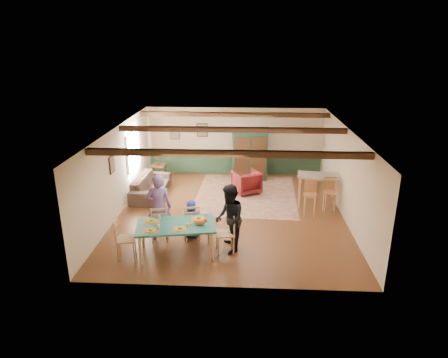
# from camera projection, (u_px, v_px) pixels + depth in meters

# --- Properties ---
(floor) EXTENTS (8.00, 8.00, 0.00)m
(floor) POSITION_uv_depth(u_px,v_px,m) (231.00, 213.00, 12.66)
(floor) COLOR #532B17
(floor) RESTS_ON ground
(wall_back) EXTENTS (7.00, 0.02, 2.70)m
(wall_back) POSITION_uv_depth(u_px,v_px,m) (235.00, 141.00, 15.98)
(wall_back) COLOR beige
(wall_back) RESTS_ON floor
(wall_left) EXTENTS (0.02, 8.00, 2.70)m
(wall_left) POSITION_uv_depth(u_px,v_px,m) (118.00, 171.00, 12.40)
(wall_left) COLOR beige
(wall_left) RESTS_ON floor
(wall_right) EXTENTS (0.02, 8.00, 2.70)m
(wall_right) POSITION_uv_depth(u_px,v_px,m) (347.00, 175.00, 12.03)
(wall_right) COLOR beige
(wall_right) RESTS_ON floor
(ceiling) EXTENTS (7.00, 8.00, 0.02)m
(ceiling) POSITION_uv_depth(u_px,v_px,m) (231.00, 130.00, 11.77)
(ceiling) COLOR white
(ceiling) RESTS_ON wall_back
(wainscot_back) EXTENTS (6.95, 0.03, 0.90)m
(wainscot_back) POSITION_uv_depth(u_px,v_px,m) (234.00, 163.00, 16.26)
(wainscot_back) COLOR #1F3926
(wainscot_back) RESTS_ON floor
(ceiling_beam_front) EXTENTS (6.95, 0.16, 0.16)m
(ceiling_beam_front) POSITION_uv_depth(u_px,v_px,m) (227.00, 154.00, 9.63)
(ceiling_beam_front) COLOR black
(ceiling_beam_front) RESTS_ON ceiling
(ceiling_beam_mid) EXTENTS (6.95, 0.16, 0.16)m
(ceiling_beam_mid) POSITION_uv_depth(u_px,v_px,m) (232.00, 130.00, 12.17)
(ceiling_beam_mid) COLOR black
(ceiling_beam_mid) RESTS_ON ceiling
(ceiling_beam_back) EXTENTS (6.95, 0.16, 0.16)m
(ceiling_beam_back) POSITION_uv_depth(u_px,v_px,m) (234.00, 115.00, 14.62)
(ceiling_beam_back) COLOR black
(ceiling_beam_back) RESTS_ON ceiling
(window_left) EXTENTS (0.06, 1.60, 1.30)m
(window_left) POSITION_uv_depth(u_px,v_px,m) (134.00, 150.00, 13.93)
(window_left) COLOR white
(window_left) RESTS_ON wall_left
(picture_left_wall) EXTENTS (0.04, 0.42, 0.52)m
(picture_left_wall) POSITION_uv_depth(u_px,v_px,m) (112.00, 164.00, 11.70)
(picture_left_wall) COLOR tan
(picture_left_wall) RESTS_ON wall_left
(picture_back_a) EXTENTS (0.45, 0.04, 0.55)m
(picture_back_a) POSITION_uv_depth(u_px,v_px,m) (202.00, 130.00, 15.87)
(picture_back_a) COLOR tan
(picture_back_a) RESTS_ON wall_back
(picture_back_b) EXTENTS (0.38, 0.04, 0.48)m
(picture_back_b) POSITION_uv_depth(u_px,v_px,m) (175.00, 133.00, 15.98)
(picture_back_b) COLOR tan
(picture_back_b) RESTS_ON wall_back
(dining_table) EXTENTS (2.12, 1.42, 0.82)m
(dining_table) POSITION_uv_depth(u_px,v_px,m) (176.00, 239.00, 10.15)
(dining_table) COLOR #1D5C4F
(dining_table) RESTS_ON floor
(dining_chair_far_left) EXTENTS (0.53, 0.55, 1.04)m
(dining_chair_far_left) POSITION_uv_depth(u_px,v_px,m) (160.00, 223.00, 10.81)
(dining_chair_far_left) COLOR tan
(dining_chair_far_left) RESTS_ON floor
(dining_chair_far_right) EXTENTS (0.53, 0.55, 1.04)m
(dining_chair_far_right) POSITION_uv_depth(u_px,v_px,m) (192.00, 221.00, 10.90)
(dining_chair_far_right) COLOR tan
(dining_chair_far_right) RESTS_ON floor
(dining_chair_end_left) EXTENTS (0.55, 0.53, 1.04)m
(dining_chair_end_left) POSITION_uv_depth(u_px,v_px,m) (126.00, 238.00, 9.98)
(dining_chair_end_left) COLOR tan
(dining_chair_end_left) RESTS_ON floor
(dining_chair_end_right) EXTENTS (0.55, 0.53, 1.04)m
(dining_chair_end_right) POSITION_uv_depth(u_px,v_px,m) (225.00, 233.00, 10.26)
(dining_chair_end_right) COLOR tan
(dining_chair_end_right) RESTS_ON floor
(person_man) EXTENTS (0.75, 0.56, 1.88)m
(person_man) POSITION_uv_depth(u_px,v_px,m) (159.00, 207.00, 10.75)
(person_man) COLOR #745490
(person_man) RESTS_ON floor
(person_woman) EXTENTS (0.82, 0.98, 1.80)m
(person_woman) POSITION_uv_depth(u_px,v_px,m) (229.00, 219.00, 10.15)
(person_woman) COLOR black
(person_woman) RESTS_ON floor
(person_child) EXTENTS (0.59, 0.44, 1.10)m
(person_child) POSITION_uv_depth(u_px,v_px,m) (192.00, 219.00, 10.98)
(person_child) COLOR navy
(person_child) RESTS_ON floor
(cat) EXTENTS (0.41, 0.22, 0.20)m
(cat) POSITION_uv_depth(u_px,v_px,m) (200.00, 222.00, 9.95)
(cat) COLOR orange
(cat) RESTS_ON dining_table
(place_setting_near_left) EXTENTS (0.49, 0.40, 0.11)m
(place_setting_near_left) POSITION_uv_depth(u_px,v_px,m) (151.00, 229.00, 9.68)
(place_setting_near_left) COLOR gold
(place_setting_near_left) RESTS_ON dining_table
(place_setting_near_center) EXTENTS (0.49, 0.40, 0.11)m
(place_setting_near_center) POSITION_uv_depth(u_px,v_px,m) (180.00, 227.00, 9.76)
(place_setting_near_center) COLOR gold
(place_setting_near_center) RESTS_ON dining_table
(place_setting_far_left) EXTENTS (0.49, 0.40, 0.11)m
(place_setting_far_left) POSITION_uv_depth(u_px,v_px,m) (152.00, 219.00, 10.19)
(place_setting_far_left) COLOR gold
(place_setting_far_left) RESTS_ON dining_table
(place_setting_far_right) EXTENTS (0.49, 0.40, 0.11)m
(place_setting_far_right) POSITION_uv_depth(u_px,v_px,m) (199.00, 217.00, 10.32)
(place_setting_far_right) COLOR gold
(place_setting_far_right) RESTS_ON dining_table
(area_rug) EXTENTS (3.63, 4.25, 0.01)m
(area_rug) POSITION_uv_depth(u_px,v_px,m) (246.00, 194.00, 14.18)
(area_rug) COLOR tan
(area_rug) RESTS_ON floor
(armoire) EXTENTS (1.50, 0.73, 2.05)m
(armoire) POSITION_uv_depth(u_px,v_px,m) (250.00, 155.00, 15.36)
(armoire) COLOR #122F1F
(armoire) RESTS_ON floor
(armchair) EXTENTS (1.16, 1.17, 0.81)m
(armchair) POSITION_uv_depth(u_px,v_px,m) (246.00, 182.00, 14.23)
(armchair) COLOR #450D12
(armchair) RESTS_ON floor
(sofa) EXTENTS (1.04, 2.40, 0.69)m
(sofa) POSITION_uv_depth(u_px,v_px,m) (151.00, 186.00, 14.06)
(sofa) COLOR #3F2E27
(sofa) RESTS_ON floor
(end_table) EXTENTS (0.55, 0.55, 0.65)m
(end_table) POSITION_uv_depth(u_px,v_px,m) (159.00, 173.00, 15.48)
(end_table) COLOR black
(end_table) RESTS_ON floor
(table_lamp) EXTENTS (0.35, 0.35, 0.59)m
(table_lamp) POSITION_uv_depth(u_px,v_px,m) (158.00, 157.00, 15.28)
(table_lamp) COLOR tan
(table_lamp) RESTS_ON end_table
(counter_table) EXTENTS (1.38, 0.91, 1.08)m
(counter_table) POSITION_uv_depth(u_px,v_px,m) (317.00, 191.00, 13.04)
(counter_table) COLOR tan
(counter_table) RESTS_ON floor
(bar_stool_left) EXTENTS (0.45, 0.49, 1.14)m
(bar_stool_left) POSITION_uv_depth(u_px,v_px,m) (310.00, 199.00, 12.29)
(bar_stool_left) COLOR #BC7849
(bar_stool_left) RESTS_ON floor
(bar_stool_right) EXTENTS (0.41, 0.45, 1.14)m
(bar_stool_right) POSITION_uv_depth(u_px,v_px,m) (330.00, 196.00, 12.54)
(bar_stool_right) COLOR #BC7849
(bar_stool_right) RESTS_ON floor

